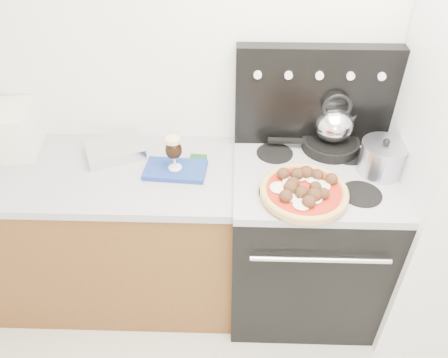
{
  "coord_description": "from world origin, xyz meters",
  "views": [
    {
      "loc": [
        -0.3,
        -0.44,
        2.17
      ],
      "look_at": [
        -0.34,
        1.05,
        0.97
      ],
      "focal_mm": 35.0,
      "sensor_mm": 36.0,
      "label": 1
    }
  ],
  "objects_px": {
    "base_cabinet": "(100,237)",
    "pizza": "(304,190)",
    "stock_pot": "(382,159)",
    "oven_mitt": "(175,170)",
    "stove_body": "(304,244)",
    "pizza_pan": "(303,196)",
    "skillet": "(330,144)",
    "tea_kettle": "(334,122)",
    "beer_glass": "(174,153)"
  },
  "relations": [
    {
      "from": "oven_mitt",
      "to": "tea_kettle",
      "type": "xyz_separation_m",
      "value": [
        0.76,
        0.19,
        0.16
      ]
    },
    {
      "from": "oven_mitt",
      "to": "beer_glass",
      "type": "relative_size",
      "value": 1.7
    },
    {
      "from": "beer_glass",
      "to": "pizza",
      "type": "height_order",
      "value": "beer_glass"
    },
    {
      "from": "tea_kettle",
      "to": "stock_pot",
      "type": "bearing_deg",
      "value": -30.4
    },
    {
      "from": "stock_pot",
      "to": "oven_mitt",
      "type": "bearing_deg",
      "value": -179.76
    },
    {
      "from": "base_cabinet",
      "to": "stock_pot",
      "type": "bearing_deg",
      "value": -0.38
    },
    {
      "from": "oven_mitt",
      "to": "beer_glass",
      "type": "distance_m",
      "value": 0.1
    },
    {
      "from": "beer_glass",
      "to": "tea_kettle",
      "type": "relative_size",
      "value": 0.81
    },
    {
      "from": "stove_body",
      "to": "tea_kettle",
      "type": "relative_size",
      "value": 4.19
    },
    {
      "from": "pizza",
      "to": "pizza_pan",
      "type": "bearing_deg",
      "value": 0.0
    },
    {
      "from": "skillet",
      "to": "pizza",
      "type": "bearing_deg",
      "value": -114.81
    },
    {
      "from": "oven_mitt",
      "to": "beer_glass",
      "type": "bearing_deg",
      "value": 0.0
    },
    {
      "from": "stove_body",
      "to": "oven_mitt",
      "type": "bearing_deg",
      "value": 178.98
    },
    {
      "from": "beer_glass",
      "to": "pizza",
      "type": "xyz_separation_m",
      "value": [
        0.58,
        -0.19,
        -0.05
      ]
    },
    {
      "from": "beer_glass",
      "to": "pizza_pan",
      "type": "relative_size",
      "value": 0.5
    },
    {
      "from": "base_cabinet",
      "to": "pizza_pan",
      "type": "bearing_deg",
      "value": -10.94
    },
    {
      "from": "oven_mitt",
      "to": "pizza_pan",
      "type": "distance_m",
      "value": 0.61
    },
    {
      "from": "stove_body",
      "to": "stock_pot",
      "type": "xyz_separation_m",
      "value": [
        0.3,
        0.02,
        0.55
      ]
    },
    {
      "from": "pizza",
      "to": "skillet",
      "type": "relative_size",
      "value": 1.35
    },
    {
      "from": "beer_glass",
      "to": "base_cabinet",
      "type": "bearing_deg",
      "value": 178.31
    },
    {
      "from": "beer_glass",
      "to": "stock_pot",
      "type": "bearing_deg",
      "value": 0.24
    },
    {
      "from": "base_cabinet",
      "to": "beer_glass",
      "type": "height_order",
      "value": "beer_glass"
    },
    {
      "from": "base_cabinet",
      "to": "pizza_pan",
      "type": "height_order",
      "value": "pizza_pan"
    },
    {
      "from": "base_cabinet",
      "to": "oven_mitt",
      "type": "distance_m",
      "value": 0.66
    },
    {
      "from": "pizza_pan",
      "to": "tea_kettle",
      "type": "distance_m",
      "value": 0.44
    },
    {
      "from": "beer_glass",
      "to": "skillet",
      "type": "distance_m",
      "value": 0.78
    },
    {
      "from": "stock_pot",
      "to": "tea_kettle",
      "type": "bearing_deg",
      "value": 136.39
    },
    {
      "from": "skillet",
      "to": "tea_kettle",
      "type": "distance_m",
      "value": 0.13
    },
    {
      "from": "pizza_pan",
      "to": "stock_pot",
      "type": "distance_m",
      "value": 0.42
    },
    {
      "from": "skillet",
      "to": "tea_kettle",
      "type": "xyz_separation_m",
      "value": [
        0.0,
        0.0,
        0.13
      ]
    },
    {
      "from": "beer_glass",
      "to": "pizza",
      "type": "distance_m",
      "value": 0.61
    },
    {
      "from": "oven_mitt",
      "to": "tea_kettle",
      "type": "relative_size",
      "value": 1.37
    },
    {
      "from": "skillet",
      "to": "beer_glass",
      "type": "bearing_deg",
      "value": -165.73
    },
    {
      "from": "stove_body",
      "to": "base_cabinet",
      "type": "bearing_deg",
      "value": 178.7
    },
    {
      "from": "stove_body",
      "to": "skillet",
      "type": "distance_m",
      "value": 0.55
    },
    {
      "from": "pizza_pan",
      "to": "skillet",
      "type": "bearing_deg",
      "value": 65.19
    },
    {
      "from": "base_cabinet",
      "to": "skillet",
      "type": "xyz_separation_m",
      "value": [
        1.2,
        0.18,
        0.52
      ]
    },
    {
      "from": "stove_body",
      "to": "pizza_pan",
      "type": "height_order",
      "value": "pizza_pan"
    },
    {
      "from": "stove_body",
      "to": "tea_kettle",
      "type": "distance_m",
      "value": 0.67
    },
    {
      "from": "stove_body",
      "to": "pizza",
      "type": "distance_m",
      "value": 0.55
    },
    {
      "from": "pizza",
      "to": "tea_kettle",
      "type": "height_order",
      "value": "tea_kettle"
    },
    {
      "from": "stock_pot",
      "to": "pizza",
      "type": "bearing_deg",
      "value": -152.99
    },
    {
      "from": "base_cabinet",
      "to": "stove_body",
      "type": "height_order",
      "value": "stove_body"
    },
    {
      "from": "oven_mitt",
      "to": "stock_pot",
      "type": "relative_size",
      "value": 1.44
    },
    {
      "from": "oven_mitt",
      "to": "pizza_pan",
      "type": "relative_size",
      "value": 0.85
    },
    {
      "from": "base_cabinet",
      "to": "pizza",
      "type": "height_order",
      "value": "pizza"
    },
    {
      "from": "pizza",
      "to": "tea_kettle",
      "type": "relative_size",
      "value": 1.81
    },
    {
      "from": "base_cabinet",
      "to": "oven_mitt",
      "type": "height_order",
      "value": "oven_mitt"
    },
    {
      "from": "stove_body",
      "to": "oven_mitt",
      "type": "height_order",
      "value": "oven_mitt"
    },
    {
      "from": "oven_mitt",
      "to": "skillet",
      "type": "xyz_separation_m",
      "value": [
        0.76,
        0.19,
        0.03
      ]
    }
  ]
}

